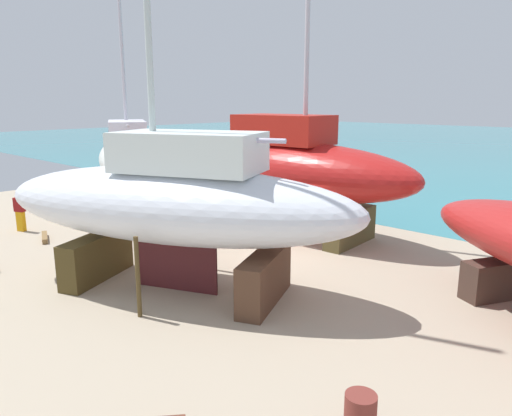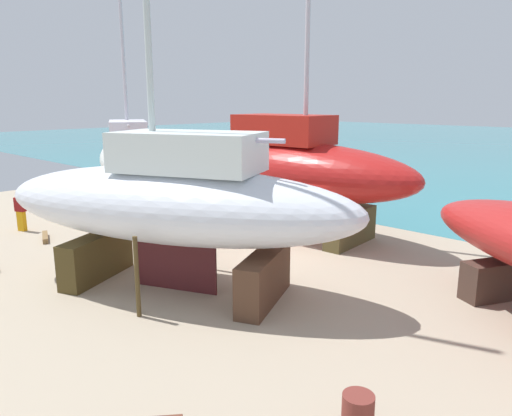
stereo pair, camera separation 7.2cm
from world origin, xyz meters
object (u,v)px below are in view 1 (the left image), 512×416
object	(u,v)px
sailboat_mid_port	(128,157)
barrel_tar_black	(154,218)
sailboat_large_starboard	(292,168)
sailboat_small_center	(175,202)
worker	(20,211)
barrel_by_slipway	(360,416)

from	to	relation	value
sailboat_mid_port	barrel_tar_black	bearing A→B (deg)	-172.39
sailboat_large_starboard	sailboat_small_center	bearing A→B (deg)	-81.23
sailboat_mid_port	sailboat_small_center	size ratio (longest dim) A/B	0.98
sailboat_small_center	worker	size ratio (longest dim) A/B	10.23
worker	sailboat_large_starboard	bearing A→B (deg)	-68.96
sailboat_large_starboard	barrel_tar_black	bearing A→B (deg)	-147.83
barrel_by_slipway	sailboat_large_starboard	bearing A→B (deg)	134.07
sailboat_small_center	worker	bearing A→B (deg)	-20.78
sailboat_mid_port	sailboat_large_starboard	bearing A→B (deg)	-142.74
sailboat_mid_port	worker	distance (m)	7.00
sailboat_mid_port	sailboat_small_center	distance (m)	13.36
sailboat_large_starboard	sailboat_small_center	world-z (taller)	sailboat_large_starboard
sailboat_small_center	barrel_tar_black	xyz separation A→B (m)	(-6.47, 3.72, -2.21)
barrel_tar_black	sailboat_small_center	bearing A→B (deg)	-29.90
sailboat_mid_port	sailboat_large_starboard	xyz separation A→B (m)	(10.35, 1.20, 0.25)
worker	barrel_by_slipway	bearing A→B (deg)	-115.87
sailboat_small_center	barrel_by_slipway	bearing A→B (deg)	141.82
sailboat_mid_port	barrel_by_slipway	size ratio (longest dim) A/B	21.80
sailboat_mid_port	worker	world-z (taller)	sailboat_mid_port
worker	barrel_tar_black	world-z (taller)	worker
worker	barrel_tar_black	xyz separation A→B (m)	(3.58, 4.23, -0.44)
sailboat_mid_port	barrel_tar_black	world-z (taller)	sailboat_mid_port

